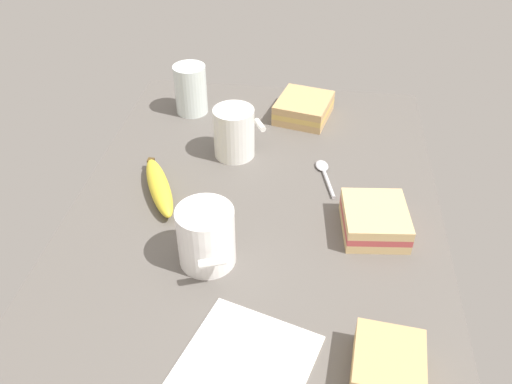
{
  "coord_description": "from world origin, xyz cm",
  "views": [
    {
      "loc": [
        -70.64,
        -9.12,
        61.26
      ],
      "look_at": [
        0.0,
        0.0,
        5.0
      ],
      "focal_mm": 37.14,
      "sensor_mm": 36.0,
      "label": 1
    }
  ],
  "objects_px": {
    "paper_napkin": "(245,363)",
    "coffee_mug_milky": "(206,236)",
    "coffee_mug_black": "(234,132)",
    "sandwich_extra": "(388,365)",
    "sandwich_main": "(304,108)",
    "spoon": "(324,172)",
    "glass_of_milk": "(191,92)",
    "banana": "(159,187)",
    "sandwich_side": "(375,220)"
  },
  "relations": [
    {
      "from": "sandwich_extra",
      "to": "paper_napkin",
      "type": "height_order",
      "value": "sandwich_extra"
    },
    {
      "from": "sandwich_side",
      "to": "spoon",
      "type": "distance_m",
      "value": 0.17
    },
    {
      "from": "glass_of_milk",
      "to": "banana",
      "type": "xyz_separation_m",
      "value": [
        -0.3,
        -0.01,
        -0.03
      ]
    },
    {
      "from": "coffee_mug_milky",
      "to": "banana",
      "type": "distance_m",
      "value": 0.19
    },
    {
      "from": "coffee_mug_black",
      "to": "spoon",
      "type": "distance_m",
      "value": 0.19
    },
    {
      "from": "paper_napkin",
      "to": "sandwich_main",
      "type": "bearing_deg",
      "value": -3.33
    },
    {
      "from": "spoon",
      "to": "paper_napkin",
      "type": "distance_m",
      "value": 0.44
    },
    {
      "from": "sandwich_extra",
      "to": "banana",
      "type": "xyz_separation_m",
      "value": [
        0.32,
        0.38,
        -0.0
      ]
    },
    {
      "from": "sandwich_extra",
      "to": "banana",
      "type": "relative_size",
      "value": 0.61
    },
    {
      "from": "coffee_mug_black",
      "to": "coffee_mug_milky",
      "type": "xyz_separation_m",
      "value": [
        -0.29,
        -0.01,
        -0.0
      ]
    },
    {
      "from": "coffee_mug_milky",
      "to": "paper_napkin",
      "type": "height_order",
      "value": "coffee_mug_milky"
    },
    {
      "from": "coffee_mug_milky",
      "to": "sandwich_extra",
      "type": "height_order",
      "value": "coffee_mug_milky"
    },
    {
      "from": "sandwich_side",
      "to": "coffee_mug_black",
      "type": "bearing_deg",
      "value": 53.89
    },
    {
      "from": "coffee_mug_milky",
      "to": "sandwich_main",
      "type": "relative_size",
      "value": 0.79
    },
    {
      "from": "coffee_mug_milky",
      "to": "glass_of_milk",
      "type": "height_order",
      "value": "glass_of_milk"
    },
    {
      "from": "sandwich_side",
      "to": "banana",
      "type": "xyz_separation_m",
      "value": [
        0.05,
        0.38,
        -0.0
      ]
    },
    {
      "from": "coffee_mug_milky",
      "to": "banana",
      "type": "bearing_deg",
      "value": 38.28
    },
    {
      "from": "sandwich_extra",
      "to": "spoon",
      "type": "relative_size",
      "value": 0.89
    },
    {
      "from": "sandwich_extra",
      "to": "glass_of_milk",
      "type": "bearing_deg",
      "value": 31.96
    },
    {
      "from": "coffee_mug_black",
      "to": "spoon",
      "type": "relative_size",
      "value": 0.86
    },
    {
      "from": "coffee_mug_black",
      "to": "sandwich_extra",
      "type": "xyz_separation_m",
      "value": [
        -0.46,
        -0.27,
        -0.03
      ]
    },
    {
      "from": "sandwich_side",
      "to": "paper_napkin",
      "type": "distance_m",
      "value": 0.33
    },
    {
      "from": "glass_of_milk",
      "to": "spoon",
      "type": "distance_m",
      "value": 0.36
    },
    {
      "from": "spoon",
      "to": "paper_napkin",
      "type": "bearing_deg",
      "value": 168.25
    },
    {
      "from": "sandwich_extra",
      "to": "banana",
      "type": "height_order",
      "value": "sandwich_extra"
    },
    {
      "from": "banana",
      "to": "spoon",
      "type": "xyz_separation_m",
      "value": [
        0.1,
        -0.29,
        -0.01
      ]
    },
    {
      "from": "coffee_mug_black",
      "to": "glass_of_milk",
      "type": "distance_m",
      "value": 0.2
    },
    {
      "from": "coffee_mug_milky",
      "to": "banana",
      "type": "height_order",
      "value": "coffee_mug_milky"
    },
    {
      "from": "coffee_mug_milky",
      "to": "sandwich_side",
      "type": "distance_m",
      "value": 0.28
    },
    {
      "from": "coffee_mug_milky",
      "to": "banana",
      "type": "relative_size",
      "value": 0.66
    },
    {
      "from": "coffee_mug_milky",
      "to": "sandwich_extra",
      "type": "distance_m",
      "value": 0.31
    },
    {
      "from": "sandwich_extra",
      "to": "sandwich_main",
      "type": "bearing_deg",
      "value": 12.55
    },
    {
      "from": "coffee_mug_black",
      "to": "banana",
      "type": "xyz_separation_m",
      "value": [
        -0.14,
        0.11,
        -0.03
      ]
    },
    {
      "from": "sandwich_main",
      "to": "spoon",
      "type": "bearing_deg",
      "value": -165.94
    },
    {
      "from": "sandwich_main",
      "to": "sandwich_side",
      "type": "distance_m",
      "value": 0.38
    },
    {
      "from": "coffee_mug_milky",
      "to": "sandwich_side",
      "type": "bearing_deg",
      "value": -68.32
    },
    {
      "from": "coffee_mug_black",
      "to": "coffee_mug_milky",
      "type": "bearing_deg",
      "value": -179.02
    },
    {
      "from": "coffee_mug_black",
      "to": "sandwich_extra",
      "type": "height_order",
      "value": "coffee_mug_black"
    },
    {
      "from": "glass_of_milk",
      "to": "spoon",
      "type": "relative_size",
      "value": 0.93
    },
    {
      "from": "sandwich_side",
      "to": "paper_napkin",
      "type": "height_order",
      "value": "sandwich_side"
    },
    {
      "from": "coffee_mug_black",
      "to": "paper_napkin",
      "type": "distance_m",
      "value": 0.48
    },
    {
      "from": "coffee_mug_black",
      "to": "sandwich_side",
      "type": "distance_m",
      "value": 0.33
    },
    {
      "from": "sandwich_main",
      "to": "spoon",
      "type": "xyz_separation_m",
      "value": [
        -0.21,
        -0.05,
        -0.02
      ]
    },
    {
      "from": "banana",
      "to": "paper_napkin",
      "type": "xyz_separation_m",
      "value": [
        -0.33,
        -0.2,
        -0.02
      ]
    },
    {
      "from": "sandwich_main",
      "to": "paper_napkin",
      "type": "distance_m",
      "value": 0.63
    },
    {
      "from": "coffee_mug_black",
      "to": "sandwich_extra",
      "type": "relative_size",
      "value": 0.97
    },
    {
      "from": "sandwich_main",
      "to": "coffee_mug_black",
      "type": "bearing_deg",
      "value": 142.27
    },
    {
      "from": "coffee_mug_milky",
      "to": "spoon",
      "type": "bearing_deg",
      "value": -34.65
    },
    {
      "from": "paper_napkin",
      "to": "coffee_mug_milky",
      "type": "bearing_deg",
      "value": 25.6
    },
    {
      "from": "coffee_mug_milky",
      "to": "glass_of_milk",
      "type": "distance_m",
      "value": 0.47
    }
  ]
}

